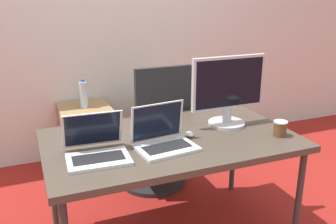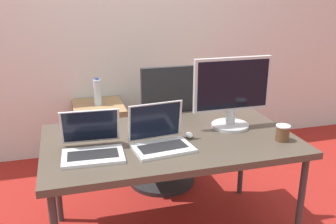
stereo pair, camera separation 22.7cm
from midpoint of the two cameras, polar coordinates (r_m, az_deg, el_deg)
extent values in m
cube|color=silver|center=(3.61, -10.99, 13.66)|extent=(10.00, 0.05, 2.60)
cube|color=#473D33|center=(2.29, -2.43, -4.41)|extent=(1.52, 0.89, 0.04)
cylinder|color=#333333|center=(2.47, 16.77, -12.77)|extent=(0.04, 0.04, 0.68)
cylinder|color=#333333|center=(2.69, -19.65, -10.38)|extent=(0.04, 0.04, 0.68)
cylinder|color=#333333|center=(3.03, 7.81, -6.03)|extent=(0.04, 0.04, 0.68)
cylinder|color=#232326|center=(3.27, -4.29, -10.21)|extent=(0.56, 0.56, 0.04)
cylinder|color=gray|center=(3.18, -4.38, -6.93)|extent=(0.05, 0.05, 0.38)
cube|color=#232326|center=(3.10, -4.47, -3.78)|extent=(0.48, 0.48, 0.07)
cube|color=#232326|center=(2.75, -2.96, 0.75)|extent=(0.44, 0.04, 0.60)
cube|color=#99754C|center=(3.51, -14.11, -3.80)|extent=(0.45, 0.52, 0.57)
cube|color=olive|center=(3.27, -13.43, -5.43)|extent=(0.41, 0.01, 0.46)
cube|color=#99754C|center=(3.71, -0.53, -1.97)|extent=(0.45, 0.52, 0.57)
cube|color=olive|center=(3.48, 1.03, -3.37)|extent=(0.41, 0.01, 0.46)
cylinder|color=silver|center=(3.38, -14.64, 2.53)|extent=(0.07, 0.07, 0.23)
cylinder|color=#3359B2|center=(3.35, -14.81, 4.60)|extent=(0.03, 0.03, 0.02)
cube|color=silver|center=(2.12, -3.25, -5.60)|extent=(0.35, 0.26, 0.02)
cube|color=black|center=(2.11, -3.25, -5.37)|extent=(0.28, 0.15, 0.00)
cube|color=silver|center=(2.18, -4.64, -1.48)|extent=(0.33, 0.07, 0.23)
cube|color=black|center=(2.17, -4.61, -1.51)|extent=(0.30, 0.06, 0.21)
cube|color=silver|center=(2.04, -13.72, -7.11)|extent=(0.34, 0.24, 0.02)
cube|color=black|center=(2.04, -13.74, -6.87)|extent=(0.28, 0.14, 0.00)
cube|color=silver|center=(2.13, -14.47, -2.62)|extent=(0.33, 0.10, 0.22)
cube|color=black|center=(2.13, -14.45, -2.62)|extent=(0.31, 0.09, 0.20)
cylinder|color=#B7B7BC|center=(2.50, 6.35, -1.75)|extent=(0.24, 0.24, 0.02)
cylinder|color=#B7B7BC|center=(2.48, 6.39, -0.48)|extent=(0.06, 0.06, 0.10)
cube|color=#B7B7BC|center=(2.42, 6.58, 4.44)|extent=(0.51, 0.03, 0.34)
cube|color=black|center=(2.41, 6.76, 4.36)|extent=(0.48, 0.00, 0.31)
ellipsoid|color=silver|center=(2.29, 0.49, -3.46)|extent=(0.04, 0.07, 0.03)
cylinder|color=white|center=(2.43, -3.59, -1.30)|extent=(0.07, 0.07, 0.10)
cylinder|color=brown|center=(2.36, 14.10, -2.60)|extent=(0.08, 0.08, 0.09)
cylinder|color=white|center=(2.35, 14.19, -1.51)|extent=(0.08, 0.08, 0.01)
cube|color=#B2B2B7|center=(2.36, -6.83, -3.21)|extent=(0.12, 0.12, 0.01)
torus|color=purple|center=(2.33, -5.35, -3.43)|extent=(0.06, 0.06, 0.01)
camera|label=1|loc=(0.11, -92.86, -0.96)|focal=40.00mm
camera|label=2|loc=(0.11, 87.14, 0.96)|focal=40.00mm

